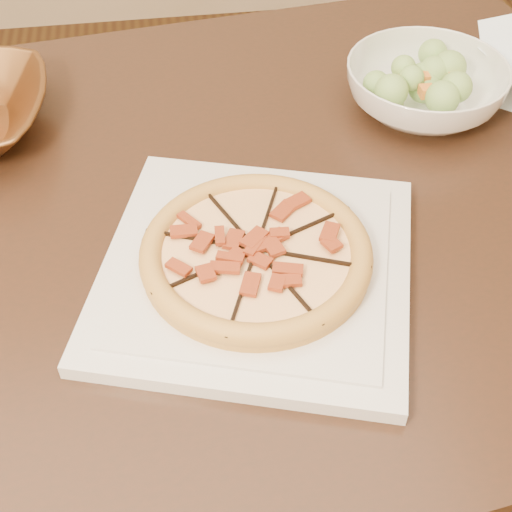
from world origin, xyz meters
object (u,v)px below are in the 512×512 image
Objects in this scene: pizza at (256,253)px; salad_bowl at (425,88)px; dining_table at (148,270)px; plate at (256,268)px.

salad_bowl reaches higher than pizza.
dining_table is 0.21m from plate.
plate is at bearing -44.22° from dining_table.
pizza is at bearing -134.59° from salad_bowl.
plate is 0.02m from pizza.
dining_table is 0.22m from pizza.
plate is (0.12, -0.12, 0.11)m from dining_table.
dining_table is 6.80× the size of salad_bowl.
pizza is (-0.00, 0.00, 0.02)m from plate.
salad_bowl is at bearing 21.82° from dining_table.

